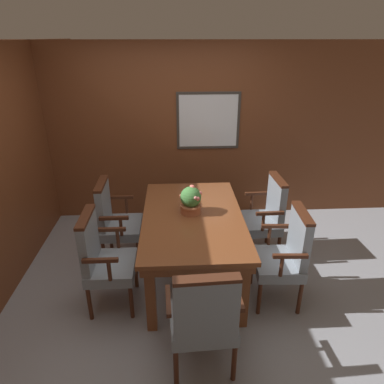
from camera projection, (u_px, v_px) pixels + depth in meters
ground_plane at (178, 287)px, 3.71m from camera, size 14.00×14.00×0.00m
wall_back at (175, 135)px, 4.80m from camera, size 7.20×0.08×2.45m
dining_table at (193, 223)px, 3.63m from camera, size 1.05×1.72×0.77m
chair_left_far at (115, 218)px, 3.98m from camera, size 0.46×0.56×1.01m
chair_head_near at (204, 317)px, 2.58m from camera, size 0.58×0.48×1.01m
chair_right_near at (286, 253)px, 3.34m from camera, size 0.48×0.58×1.01m
chair_right_far at (266, 214)px, 4.08m from camera, size 0.47×0.57×1.01m
chair_left_near at (103, 257)px, 3.28m from camera, size 0.46×0.56×1.01m
potted_plant at (191, 200)px, 3.59m from camera, size 0.24×0.23×0.31m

